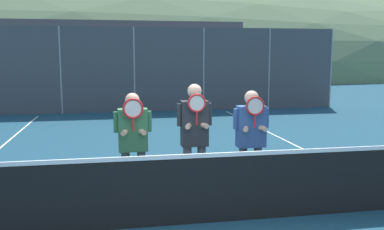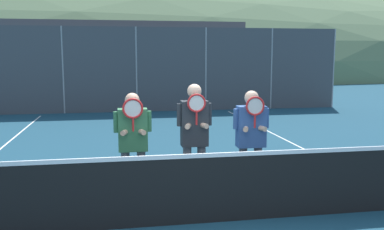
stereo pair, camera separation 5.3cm
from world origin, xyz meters
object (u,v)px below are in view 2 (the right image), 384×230
(car_far_left, at_px, (47,83))
(car_left_of_center, at_px, (164,82))
(player_center_left, at_px, (194,133))
(player_leftmost, at_px, (133,138))
(player_center_right, at_px, (251,134))
(car_center, at_px, (271,81))

(car_far_left, height_order, car_left_of_center, car_far_left)
(player_center_left, bearing_deg, player_leftmost, 174.36)
(player_leftmost, distance_m, car_left_of_center, 14.12)
(player_center_right, height_order, car_far_left, car_far_left)
(player_leftmost, distance_m, car_center, 15.78)
(car_far_left, distance_m, car_left_of_center, 5.36)
(car_far_left, bearing_deg, player_leftmost, -76.68)
(player_leftmost, distance_m, player_center_left, 0.93)
(player_leftmost, bearing_deg, car_center, 62.02)
(player_center_left, relative_size, car_center, 0.38)
(player_leftmost, relative_size, car_left_of_center, 0.39)
(player_leftmost, xyz_separation_m, car_left_of_center, (2.03, 13.97, -0.07))
(car_center, bearing_deg, player_leftmost, -117.98)
(player_leftmost, xyz_separation_m, car_far_left, (-3.33, 14.08, -0.04))
(player_center_right, distance_m, car_center, 15.08)
(player_center_right, bearing_deg, car_center, 68.28)
(car_far_left, bearing_deg, player_center_left, -73.28)
(player_leftmost, bearing_deg, player_center_right, -2.21)
(player_center_right, relative_size, car_far_left, 0.36)
(player_leftmost, xyz_separation_m, car_center, (7.41, 13.94, -0.06))
(player_center_right, bearing_deg, player_leftmost, 177.79)
(player_leftmost, relative_size, player_center_right, 0.99)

